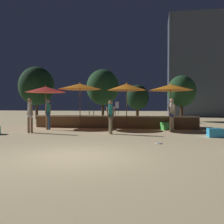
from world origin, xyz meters
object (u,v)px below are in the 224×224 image
Objects in this scene: patio_umbrella_3 at (127,87)px; person_2 at (48,112)px; patio_umbrella_0 at (171,87)px; person_0 at (111,116)px; background_tree_4 at (182,91)px; cube_seat_2 at (166,126)px; background_tree_3 at (37,86)px; person_4 at (30,114)px; background_tree_1 at (137,97)px; patio_umbrella_2 at (46,90)px; person_3 at (172,113)px; patio_umbrella_1 at (80,86)px; cube_seat_1 at (215,133)px; bistro_chair_0 at (116,107)px; background_tree_0 at (103,87)px; frisbee_disc at (159,143)px; bistro_chair_1 at (90,107)px.

patio_umbrella_3 reaches higher than person_2.
patio_umbrella_0 is 4.53m from person_0.
background_tree_4 is (1.45, 8.46, 0.25)m from patio_umbrella_0.
background_tree_3 is (-13.02, 9.40, 3.26)m from cube_seat_2.
patio_umbrella_3 is at bearing -151.57° from person_2.
background_tree_1 is (4.87, 10.43, 1.15)m from person_4.
background_tree_4 is at bearing 41.22° from patio_umbrella_2.
patio_umbrella_0 reaches higher than person_3.
cube_seat_1 is (7.43, -3.22, -2.45)m from patio_umbrella_1.
person_2 is at bearing -140.34° from person_0.
bistro_chair_0 is at bearing 17.19° from patio_umbrella_2.
background_tree_0 reaches higher than patio_umbrella_1.
patio_umbrella_0 reaches higher than person_0.
person_2 is at bearing 145.48° from frisbee_disc.
person_3 reaches higher than person_0.
cube_seat_1 is (1.81, -3.23, -2.32)m from patio_umbrella_0.
background_tree_3 is (-10.16, 12.11, 2.56)m from person_0.
cube_seat_2 is at bearing -119.73° from person_3.
bistro_chair_1 is 11.55m from background_tree_3.
cube_seat_2 is 16.39m from background_tree_3.
patio_umbrella_1 reaches higher than person_0.
patio_umbrella_1 is at bearing 156.59° from cube_seat_1.
person_0 is 7.45× the size of frisbee_disc.
person_4 is at bearing -115.04° from background_tree_1.
background_tree_4 reaches higher than background_tree_1.
person_2 reaches higher than person_0.
bistro_chair_1 is (-5.27, 2.36, 0.32)m from person_3.
patio_umbrella_3 is 6.34m from frisbee_disc.
frisbee_disc is at bearing -70.96° from background_tree_0.
background_tree_3 reaches higher than patio_umbrella_2.
bistro_chair_1 is 0.21× the size of background_tree_4.
bistro_chair_0 is at bearing 170.86° from person_4.
bistro_chair_1 is (2.74, 1.03, -1.15)m from patio_umbrella_2.
patio_umbrella_2 is 9.67m from frisbee_disc.
frisbee_disc is (-0.74, -4.55, -1.00)m from person_3.
patio_umbrella_1 is at bearing -50.38° from background_tree_3.
person_2 is 0.55× the size of background_tree_1.
patio_umbrella_1 is at bearing -129.84° from background_tree_4.
background_tree_3 reaches higher than patio_umbrella_0.
cube_seat_1 is at bearing -19.04° from patio_umbrella_2.
patio_umbrella_3 reaches higher than cube_seat_1.
patio_umbrella_2 reaches higher than person_2.
person_3 is (-0.00, -1.18, -1.50)m from patio_umbrella_0.
person_0 is (-2.86, -2.71, 0.70)m from cube_seat_2.
bistro_chair_0 is at bearing -88.03° from bistro_chair_1.
cube_seat_2 is (-0.25, -0.17, -2.30)m from patio_umbrella_0.
bistro_chair_1 is at bearing 179.04° from person_0.
person_0 is 0.93× the size of person_4.
patio_umbrella_3 reaches higher than cube_seat_2.
cube_seat_1 is at bearing 56.89° from person_0.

